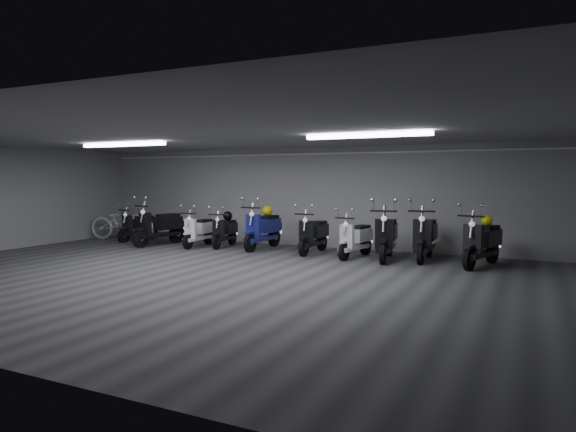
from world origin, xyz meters
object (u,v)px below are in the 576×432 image
at_px(scooter_3, 225,226).
at_px(scooter_5, 313,228).
at_px(scooter_4, 263,223).
at_px(scooter_9, 482,235).
at_px(scooter_2, 199,225).
at_px(scooter_8, 425,229).
at_px(helmet_1, 487,221).
at_px(helmet_0, 228,216).
at_px(scooter_7, 387,229).
at_px(scooter_6, 355,232).
at_px(helmet_2, 268,211).
at_px(scooter_1, 159,220).
at_px(bicycle, 122,218).
at_px(scooter_0, 138,221).

relative_size(scooter_3, scooter_5, 0.91).
height_order(scooter_4, scooter_9, scooter_4).
height_order(scooter_2, scooter_8, scooter_8).
bearing_deg(scooter_8, helmet_1, -8.68).
distance_m(scooter_3, helmet_0, 0.35).
relative_size(scooter_7, helmet_1, 8.64).
distance_m(scooter_7, helmet_0, 4.77).
height_order(scooter_2, scooter_6, scooter_6).
distance_m(scooter_5, scooter_8, 2.81).
relative_size(helmet_1, helmet_2, 0.85).
bearing_deg(scooter_4, scooter_5, -3.38).
xyz_separation_m(scooter_5, helmet_1, (4.17, 0.00, 0.35)).
bearing_deg(scooter_2, helmet_0, 34.94).
height_order(scooter_1, scooter_3, scooter_1).
relative_size(scooter_8, helmet_2, 7.28).
relative_size(scooter_3, scooter_4, 0.81).
bearing_deg(scooter_1, scooter_9, 12.32).
xyz_separation_m(bicycle, helmet_0, (3.85, 0.11, 0.19)).
bearing_deg(scooter_9, bicycle, -165.66).
xyz_separation_m(scooter_4, bicycle, (-5.07, 0.04, -0.06)).
xyz_separation_m(scooter_1, helmet_2, (3.10, 0.85, 0.31)).
distance_m(bicycle, helmet_0, 3.86).
bearing_deg(scooter_6, scooter_1, -168.39).
bearing_deg(scooter_4, scooter_2, -167.18).
distance_m(scooter_5, bicycle, 6.63).
bearing_deg(helmet_2, scooter_5, -14.81).
bearing_deg(scooter_8, scooter_2, -179.01).
bearing_deg(scooter_5, helmet_1, 0.83).
xyz_separation_m(helmet_1, helmet_2, (-5.72, 0.41, 0.04)).
relative_size(scooter_0, scooter_3, 1.03).
xyz_separation_m(scooter_0, scooter_9, (10.02, -0.34, 0.10)).
relative_size(helmet_0, helmet_2, 0.97).
distance_m(scooter_2, scooter_9, 7.51).
xyz_separation_m(scooter_9, helmet_0, (-6.87, 0.54, 0.15)).
distance_m(scooter_1, scooter_4, 3.14).
bearing_deg(scooter_6, scooter_3, -174.72).
height_order(scooter_0, helmet_0, scooter_0).
distance_m(scooter_3, helmet_2, 1.32).
relative_size(scooter_2, scooter_9, 0.86).
bearing_deg(scooter_9, scooter_6, -163.92).
xyz_separation_m(scooter_8, helmet_2, (-4.36, 0.26, 0.29)).
bearing_deg(scooter_4, scooter_6, -5.82).
xyz_separation_m(scooter_0, helmet_1, (10.10, -0.09, 0.39)).
height_order(scooter_6, helmet_2, scooter_6).
height_order(scooter_6, helmet_0, scooter_6).
relative_size(scooter_1, scooter_7, 0.97).
bearing_deg(helmet_1, helmet_0, 177.63).
relative_size(scooter_1, helmet_0, 7.29).
bearing_deg(bicycle, scooter_5, -109.09).
xyz_separation_m(scooter_5, helmet_0, (-2.77, 0.29, 0.21)).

